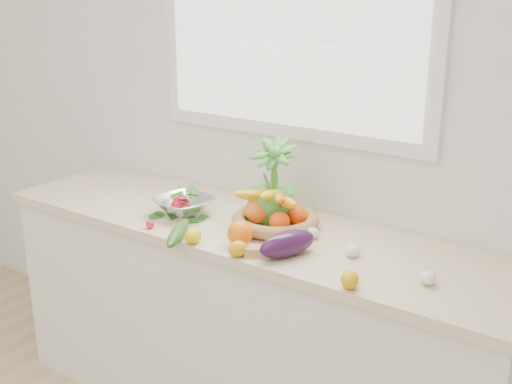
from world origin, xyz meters
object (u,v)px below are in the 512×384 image
Objects in this scene: fruit_basket at (275,215)px; apple at (180,206)px; potted_herb at (272,182)px; colander_with_spinach at (184,201)px; cucumber at (178,233)px; eggplant at (288,244)px.

apple is at bearing -162.32° from fruit_basket.
fruit_basket is (0.03, -0.03, -0.12)m from potted_herb.
potted_herb is 0.39m from colander_with_spinach.
cucumber is 0.39m from fruit_basket.
potted_herb reaches higher than colander_with_spinach.
eggplant is 0.88× the size of colander_with_spinach.
eggplant is 0.36m from potted_herb.
apple is 0.31× the size of cucumber.
colander_with_spinach is at bearing 169.57° from eggplant.
apple is 0.41m from potted_herb.
eggplant reaches higher than cucumber.
eggplant is at bearing -10.43° from colander_with_spinach.
apple is at bearing 129.53° from cucumber.
potted_herb is at bearing 137.24° from fruit_basket.
colander_with_spinach is at bearing -164.76° from fruit_basket.
apple is at bearing 171.37° from eggplant.
apple is 0.37× the size of eggplant.
eggplant is at bearing -46.66° from potted_herb.
potted_herb is at bearing 133.34° from eggplant.
apple is 0.21× the size of fruit_basket.
colander_with_spinach is (-0.38, -0.10, 0.01)m from fruit_basket.
cucumber is at bearing -125.93° from fruit_basket.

